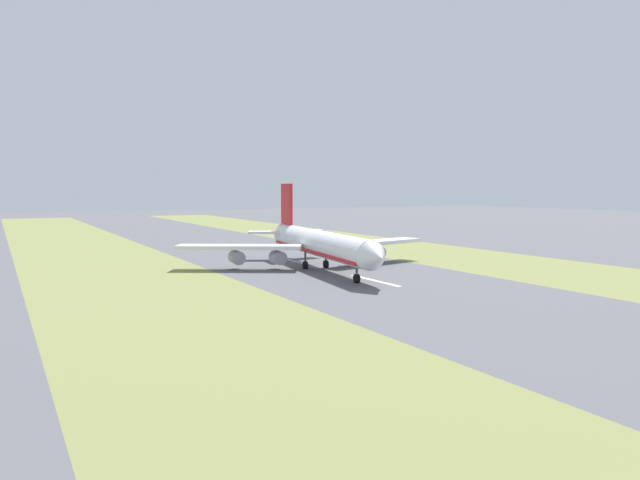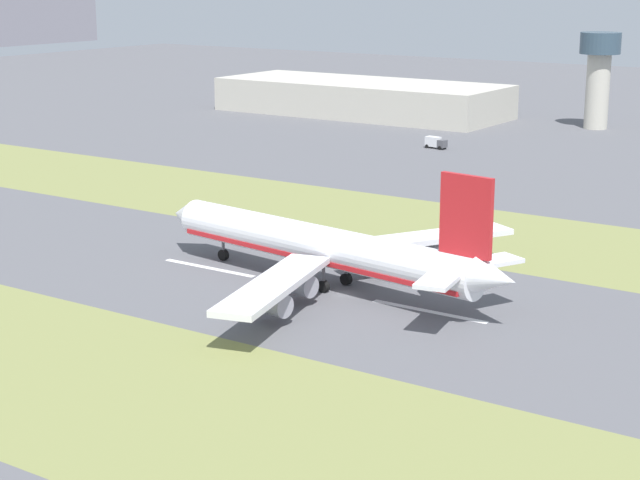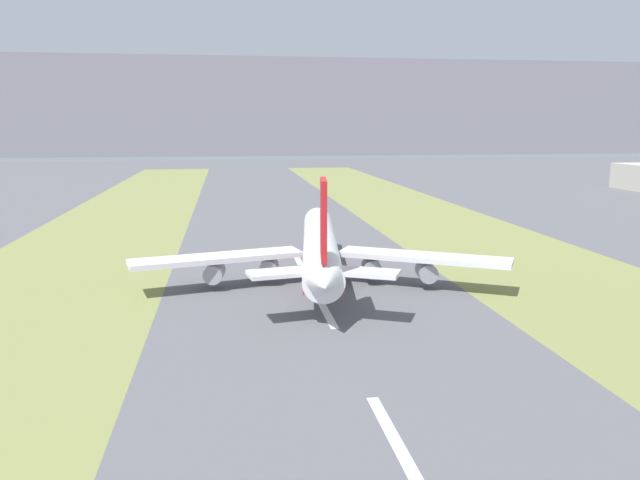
{
  "view_description": "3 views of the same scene",
  "coord_description": "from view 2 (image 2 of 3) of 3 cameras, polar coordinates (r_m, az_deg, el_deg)",
  "views": [
    {
      "loc": [
        69.11,
        132.96,
        18.98
      ],
      "look_at": [
        2.24,
        5.6,
        7.0
      ],
      "focal_mm": 35.0,
      "sensor_mm": 36.0,
      "label": 1
    },
    {
      "loc": [
        -126.34,
        -81.83,
        46.32
      ],
      "look_at": [
        2.24,
        5.6,
        7.0
      ],
      "focal_mm": 60.0,
      "sensor_mm": 36.0,
      "label": 2
    },
    {
      "loc": [
        -14.08,
        -103.53,
        27.38
      ],
      "look_at": [
        2.24,
        5.6,
        7.0
      ],
      "focal_mm": 35.0,
      "sensor_mm": 36.0,
      "label": 3
    }
  ],
  "objects": [
    {
      "name": "terminal_building",
      "position": [
        355.79,
        2.23,
        7.58
      ],
      "size": [
        36.0,
        95.73,
        10.88
      ],
      "primitive_type": "cube",
      "color": "#BCB7A8",
      "rests_on": "ground"
    },
    {
      "name": "centreline_dash_mid",
      "position": [
        150.51,
        5.84,
        -3.81
      ],
      "size": [
        1.2,
        18.0,
        0.01
      ],
      "primitive_type": "cube",
      "color": "silver",
      "rests_on": "ground"
    },
    {
      "name": "grass_median_west",
      "position": [
        124.33,
        -10.26,
        -7.92
      ],
      "size": [
        40.0,
        600.0,
        0.01
      ],
      "primitive_type": "cube",
      "color": "olive",
      "rests_on": "ground"
    },
    {
      "name": "grass_median_east",
      "position": [
        195.45,
        8.44,
        0.33
      ],
      "size": [
        40.0,
        600.0,
        0.01
      ],
      "primitive_type": "cube",
      "color": "olive",
      "rests_on": "ground"
    },
    {
      "name": "service_truck",
      "position": [
        288.44,
        6.18,
        5.2
      ],
      "size": [
        3.21,
        6.24,
        3.1
      ],
      "color": "#4C4C51",
      "rests_on": "ground"
    },
    {
      "name": "ground_plane",
      "position": [
        157.49,
        1.23,
        -2.92
      ],
      "size": [
        800.0,
        800.0,
        0.0
      ],
      "primitive_type": "plane",
      "color": "#56565B"
    },
    {
      "name": "control_tower",
      "position": [
        332.2,
        14.65,
        8.78
      ],
      "size": [
        12.0,
        12.0,
        28.59
      ],
      "color": "#BCB7A8",
      "rests_on": "ground"
    },
    {
      "name": "airplane_main_jet",
      "position": [
        159.4,
        0.51,
        -0.45
      ],
      "size": [
        63.59,
        67.15,
        20.2
      ],
      "color": "white",
      "rests_on": "ground"
    },
    {
      "name": "centreline_dash_far",
      "position": [
        172.18,
        -5.93,
        -1.49
      ],
      "size": [
        1.2,
        18.0,
        0.01
      ],
      "primitive_type": "cube",
      "color": "silver",
      "rests_on": "ground"
    }
  ]
}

